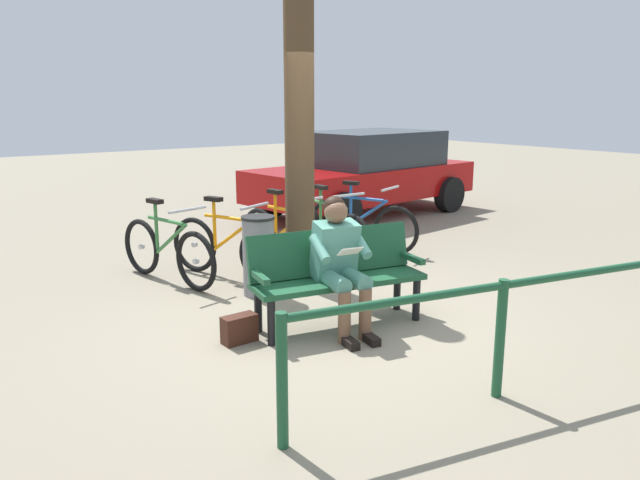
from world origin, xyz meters
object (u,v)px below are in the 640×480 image
at_px(bicycle_black, 362,224).
at_px(bicycle_green, 285,237).
at_px(person_reading, 340,258).
at_px(tree_trunk, 299,142).
at_px(parked_car, 365,171).
at_px(bench, 336,270).
at_px(bicycle_purple, 227,247).
at_px(litter_bin, 259,256).
at_px(bicycle_silver, 329,231).
at_px(handbag, 239,329).
at_px(bicycle_blue, 167,251).

relative_size(bicycle_black, bicycle_green, 0.95).
relative_size(person_reading, bicycle_green, 0.72).
height_order(tree_trunk, parked_car, tree_trunk).
bearing_deg(bench, bicycle_black, -123.40).
xyz_separation_m(person_reading, tree_trunk, (-0.55, -1.43, 0.91)).
relative_size(bicycle_black, bicycle_purple, 1.01).
bearing_deg(person_reading, litter_bin, -75.85).
height_order(bicycle_silver, bicycle_green, same).
relative_size(person_reading, litter_bin, 1.42).
bearing_deg(litter_bin, handbag, 52.29).
bearing_deg(handbag, bicycle_black, -146.74).
distance_m(person_reading, bicycle_purple, 2.08).
bearing_deg(bicycle_green, bicycle_silver, 80.83).
bearing_deg(bicycle_purple, bicycle_green, 71.39).
xyz_separation_m(person_reading, bicycle_blue, (0.67, -2.30, -0.31)).
bearing_deg(bicycle_blue, handbag, -18.97).
bearing_deg(bicycle_blue, bicycle_silver, 71.36).
distance_m(bicycle_blue, parked_car, 4.96).
bearing_deg(bicycle_silver, bicycle_green, -90.54).
height_order(bicycle_silver, parked_car, parked_car).
distance_m(person_reading, litter_bin, 1.33).
relative_size(person_reading, bicycle_blue, 0.73).
height_order(bicycle_black, bicycle_purple, same).
xyz_separation_m(person_reading, bicycle_black, (-2.09, -2.20, -0.31)).
bearing_deg(handbag, bench, 173.70).
distance_m(litter_bin, bicycle_green, 1.18).
height_order(person_reading, litter_bin, person_reading).
bearing_deg(tree_trunk, parked_car, -139.53).
bearing_deg(handbag, bicycle_purple, -114.79).
relative_size(bicycle_silver, parked_car, 0.38).
relative_size(handbag, parked_car, 0.07).
height_order(person_reading, bicycle_purple, person_reading).
xyz_separation_m(handbag, bicycle_green, (-1.66, -1.86, 0.24)).
xyz_separation_m(bicycle_green, bicycle_purple, (0.83, 0.06, 0.00)).
bearing_deg(parked_car, person_reading, 41.22).
bearing_deg(bench, parked_car, -121.55).
distance_m(tree_trunk, litter_bin, 1.31).
relative_size(litter_bin, bicycle_blue, 0.51).
height_order(litter_bin, bicycle_black, bicycle_black).
xyz_separation_m(litter_bin, bicycle_black, (-2.16, -0.90, -0.06)).
bearing_deg(bicycle_purple, person_reading, -21.26).
height_order(bicycle_purple, parked_car, parked_car).
distance_m(tree_trunk, parked_car, 4.43).
bearing_deg(bicycle_purple, bench, -19.02).
distance_m(tree_trunk, bicycle_green, 1.42).
bearing_deg(tree_trunk, bicycle_purple, -46.93).
bearing_deg(person_reading, bicycle_black, -122.34).
relative_size(handbag, bicycle_green, 0.18).
xyz_separation_m(tree_trunk, bicycle_purple, (0.59, -0.63, -1.22)).
height_order(handbag, litter_bin, litter_bin).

